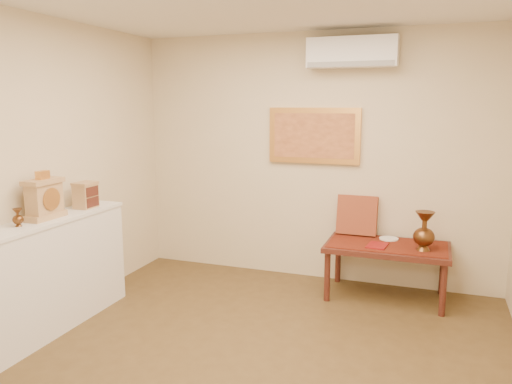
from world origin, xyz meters
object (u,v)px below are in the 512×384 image
at_px(low_table, 387,251).
at_px(mantel_clock, 45,198).
at_px(display_ledge, 35,281).
at_px(brass_urn_tall, 424,227).
at_px(wooden_chest, 86,195).

bearing_deg(low_table, mantel_clock, -147.52).
distance_m(display_ledge, low_table, 3.27).
distance_m(brass_urn_tall, display_ledge, 3.52).
xyz_separation_m(display_ledge, low_table, (2.67, 1.88, -0.01)).
bearing_deg(low_table, brass_urn_tall, -15.91).
bearing_deg(brass_urn_tall, wooden_chest, -159.55).
bearing_deg(low_table, wooden_chest, -155.39).
xyz_separation_m(brass_urn_tall, mantel_clock, (-3.02, -1.60, 0.37)).
distance_m(mantel_clock, wooden_chest, 0.49).
height_order(brass_urn_tall, low_table, brass_urn_tall).
distance_m(wooden_chest, low_table, 2.98).
bearing_deg(mantel_clock, wooden_chest, 86.80).
xyz_separation_m(brass_urn_tall, display_ledge, (-3.02, -1.78, -0.30)).
bearing_deg(mantel_clock, display_ledge, -90.24).
relative_size(mantel_clock, wooden_chest, 1.68).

